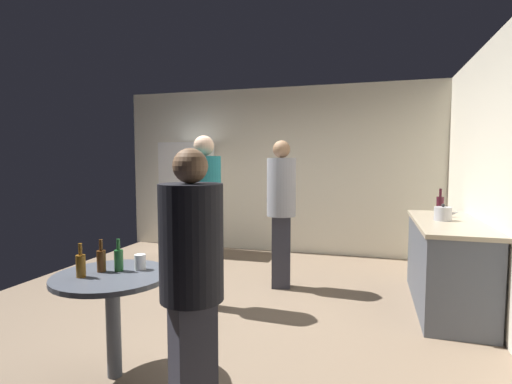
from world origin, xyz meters
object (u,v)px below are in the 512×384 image
object	(u,v)px
beer_bottle_amber	(81,265)
beer_bottle_green	(119,259)
person_in_black_shirt	(192,273)
foreground_table	(112,289)
plastic_cup_white	(140,262)
refrigerator	(188,197)
person_in_teal_shirt	(204,208)
beer_bottle_brown	(101,260)
kettle	(443,214)
person_in_gray_shirt	(281,202)
wine_bottle_on_counter	(440,206)

from	to	relation	value
beer_bottle_amber	beer_bottle_green	xyz separation A→B (m)	(0.15, 0.20, 0.00)
beer_bottle_amber	person_in_black_shirt	size ratio (longest dim) A/B	0.15
foreground_table	plastic_cup_white	xyz separation A→B (m)	(0.13, 0.15, 0.16)
refrigerator	person_in_teal_shirt	distance (m)	2.60
plastic_cup_white	person_in_black_shirt	distance (m)	0.89
beer_bottle_brown	kettle	bearing A→B (deg)	39.38
beer_bottle_green	person_in_gray_shirt	world-z (taller)	person_in_gray_shirt
wine_bottle_on_counter	beer_bottle_green	world-z (taller)	wine_bottle_on_counter
wine_bottle_on_counter	beer_bottle_green	size ratio (longest dim) A/B	1.35
beer_bottle_amber	person_in_black_shirt	xyz separation A→B (m)	(0.96, -0.29, 0.10)
kettle	beer_bottle_brown	xyz separation A→B (m)	(-2.53, -2.08, -0.15)
person_in_gray_shirt	person_in_teal_shirt	bearing A→B (deg)	-48.94
beer_bottle_green	refrigerator	bearing A→B (deg)	108.84
kettle	person_in_gray_shirt	xyz separation A→B (m)	(-1.73, 0.11, 0.06)
kettle	beer_bottle_green	distance (m)	3.17
person_in_gray_shirt	wine_bottle_on_counter	bearing A→B (deg)	83.05
kettle	person_in_teal_shirt	distance (m)	2.45
refrigerator	kettle	xyz separation A→B (m)	(3.64, -1.52, 0.07)
wine_bottle_on_counter	person_in_teal_shirt	bearing A→B (deg)	-156.62
refrigerator	kettle	size ratio (longest dim) A/B	7.38
person_in_black_shirt	beer_bottle_amber	bearing A→B (deg)	23.44
kettle	beer_bottle_amber	bearing A→B (deg)	-139.17
person_in_teal_shirt	person_in_gray_shirt	bearing A→B (deg)	144.73
person_in_teal_shirt	refrigerator	bearing A→B (deg)	-149.18
wine_bottle_on_counter	person_in_gray_shirt	world-z (taller)	person_in_gray_shirt
foreground_table	beer_bottle_green	distance (m)	0.20
beer_bottle_brown	wine_bottle_on_counter	bearing A→B (deg)	42.99
beer_bottle_amber	foreground_table	bearing A→B (deg)	38.00
beer_bottle_green	person_in_gray_shirt	xyz separation A→B (m)	(0.70, 2.14, 0.21)
beer_bottle_amber	kettle	bearing A→B (deg)	40.83
wine_bottle_on_counter	person_in_teal_shirt	distance (m)	2.57
foreground_table	wine_bottle_on_counter	bearing A→B (deg)	44.57
wine_bottle_on_counter	beer_bottle_brown	distance (m)	3.49
beer_bottle_amber	plastic_cup_white	world-z (taller)	beer_bottle_amber
beer_bottle_brown	person_in_black_shirt	size ratio (longest dim) A/B	0.15
foreground_table	person_in_black_shirt	xyz separation A→B (m)	(0.80, -0.41, 0.29)
beer_bottle_amber	beer_bottle_green	bearing A→B (deg)	52.47
beer_bottle_brown	person_in_gray_shirt	bearing A→B (deg)	69.90
wine_bottle_on_counter	plastic_cup_white	size ratio (longest dim) A/B	2.82
refrigerator	person_in_gray_shirt	size ratio (longest dim) A/B	1.03
refrigerator	foreground_table	xyz separation A→B (m)	(1.21, -3.63, -0.27)
beer_bottle_brown	refrigerator	bearing A→B (deg)	107.06
beer_bottle_brown	person_in_black_shirt	bearing A→B (deg)	-25.65
beer_bottle_brown	person_in_teal_shirt	distance (m)	1.39
beer_bottle_amber	person_in_teal_shirt	size ratio (longest dim) A/B	0.13
beer_bottle_brown	beer_bottle_green	size ratio (longest dim) A/B	1.00
kettle	refrigerator	bearing A→B (deg)	157.28
person_in_black_shirt	person_in_gray_shirt	bearing A→B (deg)	-47.46
person_in_teal_shirt	person_in_gray_shirt	size ratio (longest dim) A/B	1.01
wine_bottle_on_counter	person_in_teal_shirt	xyz separation A→B (m)	(-2.36, -1.02, 0.02)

